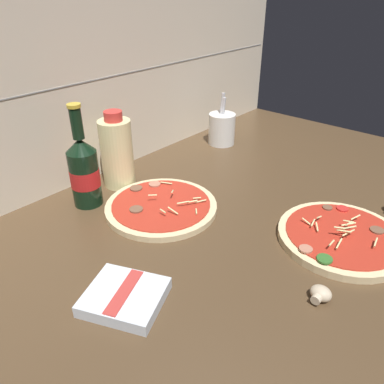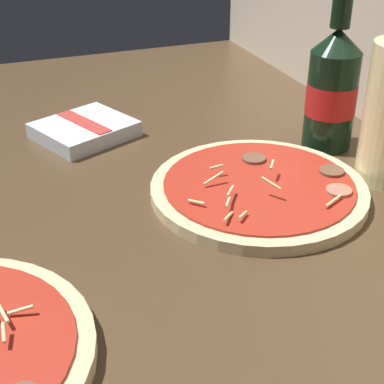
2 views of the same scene
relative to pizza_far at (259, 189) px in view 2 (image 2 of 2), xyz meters
The scene contains 4 objects.
counter_slab 19.74cm from the pizza_far, 61.70° to the right, with size 160.00×90.00×2.50cm.
pizza_far is the anchor object (origin of this frame).
beer_bottle 21.17cm from the pizza_far, 121.43° to the left, with size 7.44×7.44×26.32cm.
dish_towel 31.89cm from the pizza_far, 146.45° to the right, with size 16.50×17.30×2.56cm.
Camera 2 is at (49.89, -14.90, 40.75)cm, focal length 55.00 mm.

